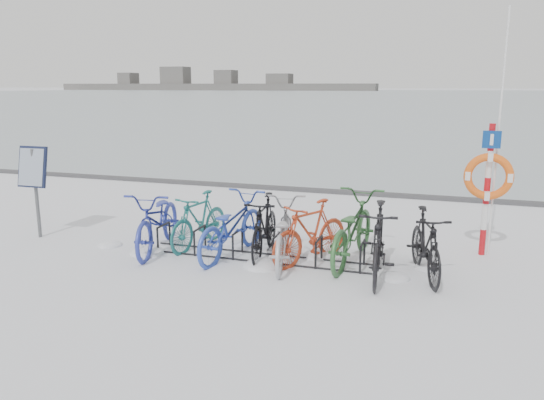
% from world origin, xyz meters
% --- Properties ---
extents(ground, '(900.00, 900.00, 0.00)m').
position_xyz_m(ground, '(0.00, 0.00, 0.00)').
color(ground, white).
rests_on(ground, ground).
extents(ice_sheet, '(400.00, 298.00, 0.02)m').
position_xyz_m(ice_sheet, '(0.00, 155.00, 0.01)').
color(ice_sheet, '#A9B7BF').
rests_on(ice_sheet, ground).
extents(quay_edge, '(400.00, 0.25, 0.10)m').
position_xyz_m(quay_edge, '(0.00, 5.90, 0.05)').
color(quay_edge, '#3F3F42').
rests_on(quay_edge, ground).
extents(bike_rack, '(4.00, 0.48, 0.46)m').
position_xyz_m(bike_rack, '(0.00, 0.00, 0.18)').
color(bike_rack, black).
rests_on(bike_rack, ground).
extents(info_board, '(0.60, 0.24, 1.79)m').
position_xyz_m(info_board, '(-4.49, -0.11, 1.29)').
color(info_board, '#595B5E').
rests_on(info_board, ground).
extents(lifebuoy_station, '(0.80, 0.23, 4.16)m').
position_xyz_m(lifebuoy_station, '(3.69, 1.35, 1.40)').
color(lifebuoy_station, '#B40E16').
rests_on(lifebuoy_station, ground).
extents(shoreline, '(180.00, 12.00, 9.50)m').
position_xyz_m(shoreline, '(-122.02, 260.00, 2.79)').
color(shoreline, '#4C4C4C').
rests_on(shoreline, ground).
extents(bike_0, '(1.20, 2.31, 1.15)m').
position_xyz_m(bike_0, '(-1.87, -0.04, 0.58)').
color(bike_0, '#2B369A').
rests_on(bike_0, ground).
extents(bike_1, '(0.77, 1.79, 1.04)m').
position_xyz_m(bike_1, '(-1.25, 0.35, 0.52)').
color(bike_1, '#1E6B69').
rests_on(bike_1, ground).
extents(bike_2, '(1.03, 2.20, 1.11)m').
position_xyz_m(bike_2, '(-0.49, 0.04, 0.56)').
color(bike_2, '#2D4AB7').
rests_on(bike_2, ground).
extents(bike_3, '(0.70, 1.86, 1.09)m').
position_xyz_m(bike_3, '(0.06, 0.21, 0.55)').
color(bike_3, black).
rests_on(bike_3, ground).
extents(bike_4, '(1.14, 2.18, 1.09)m').
position_xyz_m(bike_4, '(0.47, -0.06, 0.54)').
color(bike_4, '#A4A5AB').
rests_on(bike_4, ground).
extents(bike_5, '(1.30, 1.82, 1.08)m').
position_xyz_m(bike_5, '(0.91, 0.13, 0.54)').
color(bike_5, '#B73B1D').
rests_on(bike_5, ground).
extents(bike_6, '(1.02, 2.33, 1.19)m').
position_xyz_m(bike_6, '(1.55, 0.38, 0.59)').
color(bike_6, '#316433').
rests_on(bike_6, ground).
extents(bike_7, '(0.69, 2.00, 1.18)m').
position_xyz_m(bike_7, '(2.07, -0.25, 0.59)').
color(bike_7, black).
rests_on(bike_7, ground).
extents(bike_8, '(0.97, 1.87, 1.08)m').
position_xyz_m(bike_8, '(2.77, 0.00, 0.54)').
color(bike_8, black).
rests_on(bike_8, ground).
extents(snow_drifts, '(6.11, 1.62, 0.22)m').
position_xyz_m(snow_drifts, '(-0.04, -0.04, 0.00)').
color(snow_drifts, white).
rests_on(snow_drifts, ground).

